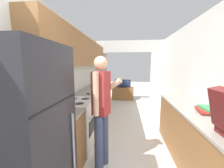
{
  "coord_description": "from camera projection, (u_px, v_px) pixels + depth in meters",
  "views": [
    {
      "loc": [
        -0.07,
        -0.57,
        1.57
      ],
      "look_at": [
        -0.47,
        3.15,
        1.04
      ],
      "focal_mm": 22.0,
      "sensor_mm": 36.0,
      "label": 1
    }
  ],
  "objects": [
    {
      "name": "tv_cabinet",
      "position": [
        123.0,
        93.0,
        6.22
      ],
      "size": [
        0.95,
        0.42,
        0.56
      ],
      "color": "brown",
      "rests_on": "ground_plane"
    },
    {
      "name": "wall_right",
      "position": [
        211.0,
        84.0,
        2.3
      ],
      "size": [
        0.06,
        7.34,
        2.5
      ],
      "color": "silver",
      "rests_on": "ground_plane"
    },
    {
      "name": "refrigerator",
      "position": [
        24.0,
        143.0,
        1.22
      ],
      "size": [
        0.72,
        0.71,
        1.74
      ],
      "color": "black",
      "rests_on": "ground_plane"
    },
    {
      "name": "counter_right",
      "position": [
        200.0,
        142.0,
        2.01
      ],
      "size": [
        0.62,
        2.34,
        0.9
      ],
      "color": "brown",
      "rests_on": "ground_plane"
    },
    {
      "name": "range_oven",
      "position": [
        77.0,
        123.0,
        2.62
      ],
      "size": [
        0.66,
        0.76,
        1.04
      ],
      "color": "white",
      "rests_on": "ground_plane"
    },
    {
      "name": "knife",
      "position": [
        89.0,
        93.0,
        3.19
      ],
      "size": [
        0.15,
        0.27,
        0.02
      ],
      "rotation": [
        0.0,
        0.0,
        0.76
      ],
      "color": "#B7B7BC",
      "rests_on": "counter_left"
    },
    {
      "name": "book_stack",
      "position": [
        207.0,
        110.0,
        1.92
      ],
      "size": [
        0.25,
        0.32,
        0.08
      ],
      "color": "#33894C",
      "rests_on": "counter_right"
    },
    {
      "name": "person",
      "position": [
        101.0,
        110.0,
        2.01
      ],
      "size": [
        0.54,
        0.45,
        1.69
      ],
      "rotation": [
        0.0,
        0.0,
        1.25
      ],
      "color": "#384266",
      "rests_on": "ground_plane"
    },
    {
      "name": "television",
      "position": [
        123.0,
        84.0,
        6.11
      ],
      "size": [
        0.69,
        0.16,
        0.35
      ],
      "color": "black",
      "rests_on": "tv_cabinet"
    },
    {
      "name": "counter_left",
      "position": [
        92.0,
        105.0,
        3.85
      ],
      "size": [
        0.62,
        4.01,
        0.9
      ],
      "color": "brown",
      "rests_on": "ground_plane"
    },
    {
      "name": "wall_far_with_doorway",
      "position": [
        129.0,
        68.0,
        5.47
      ],
      "size": [
        3.03,
        0.06,
        2.5
      ],
      "color": "silver",
      "rests_on": "ground_plane"
    },
    {
      "name": "wall_left",
      "position": [
        71.0,
        66.0,
        2.96
      ],
      "size": [
        0.38,
        7.34,
        2.5
      ],
      "color": "silver",
      "rests_on": "ground_plane"
    }
  ]
}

